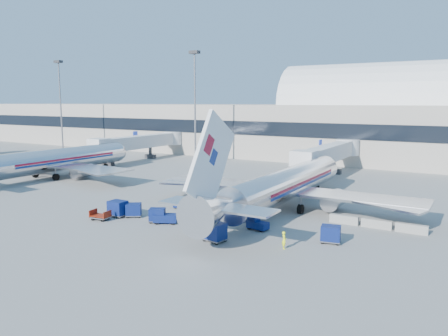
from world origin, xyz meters
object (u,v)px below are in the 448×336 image
Objects in this scene: jetbridge_near at (331,153)px; cart_open_red at (101,217)px; jetbridge_mid at (144,142)px; barrier_far at (412,229)px; cart_train_b at (134,210)px; cart_train_c at (118,208)px; cart_solo_far at (331,234)px; ramp_worker at (284,240)px; airliner_main at (283,185)px; cart_solo_near at (215,231)px; barrier_near at (344,219)px; tug_left at (181,203)px; cart_train_a at (157,215)px; tug_right at (257,223)px; barrier_mid at (377,224)px; airliner_mid at (50,161)px; mast_far_west at (60,93)px; mast_west at (195,91)px; tug_lead at (164,217)px.

jetbridge_near is 12.79× the size of cart_open_red.
jetbridge_mid is 9.17× the size of barrier_far.
cart_train_b is 1.06× the size of cart_train_c.
cart_solo_far is 4.73m from ramp_worker.
cart_train_b is 1.06× the size of cart_solo_far.
cart_train_c is at bearing -139.20° from airliner_main.
cart_train_c is at bearing -107.31° from jetbridge_near.
cart_solo_near is at bearing -7.53° from cart_open_red.
tug_left is at bearing -170.72° from barrier_near.
cart_open_red is (29.31, -40.84, -3.55)m from jetbridge_mid.
cart_train_a is 8.96m from cart_solo_near.
barrier_far is 25.70m from cart_train_a.
airliner_main is at bearing 8.63° from cart_train_b.
jetbridge_mid is at bearing 152.18° from tug_right.
cart_train_b is at bearing 158.10° from tug_left.
cart_solo_far reaches higher than tug_left.
barrier_mid is 29.01m from cart_open_red.
airliner_mid is at bearing 131.35° from cart_train_a.
mast_far_west is 69.47m from cart_open_red.
airliner_mid is 12.42× the size of barrier_far.
ramp_worker is at bearing -140.50° from cart_solo_far.
ramp_worker is (18.58, -1.39, -0.03)m from cart_train_b.
barrier_near is at bearing -84.65° from tug_left.
airliner_mid is 16.18× the size of tug_right.
jetbridge_mid reaches higher than barrier_mid.
cart_train_a is at bearing 177.40° from cart_solo_far.
mast_far_west reaches higher than cart_train_b.
cart_train_c is 14.06m from cart_solo_near.
tug_left is 13.62m from cart_solo_near.
barrier_mid is 22.67m from cart_train_a.
mast_west is 7.53× the size of barrier_near.
airliner_main is 17.68× the size of cart_train_a.
tug_lead is (33.68, -12.03, -2.20)m from airliner_mid.
barrier_far is (44.60, -28.00, -14.34)m from mast_west.
tug_lead is (36.08, -38.34, -3.20)m from jetbridge_mid.
ramp_worker is at bearing -37.91° from cart_train_b.
jetbridge_near is at bearing 73.09° from cart_train_c.
airliner_main is at bearing -8.27° from ramp_worker.
cart_solo_far reaches higher than barrier_near.
cart_train_a is 0.98× the size of cart_train_b.
cart_train_a is at bearing -31.76° from mast_far_west.
cart_train_c is 1.00× the size of cart_solo_far.
cart_train_b is at bearing -159.16° from barrier_mid.
jetbridge_mid is at bearing 1.81° from mast_far_west.
airliner_mid is 1.65× the size of mast_west.
tug_left is at bearing 76.09° from cart_train_a.
cart_train_a reaches higher than barrier_mid.
mast_west is (12.00, 25.49, 11.87)m from airliner_mid.
airliner_mid is 13.61× the size of tug_lead.
airliner_main is at bearing -20.01° from mast_far_west.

